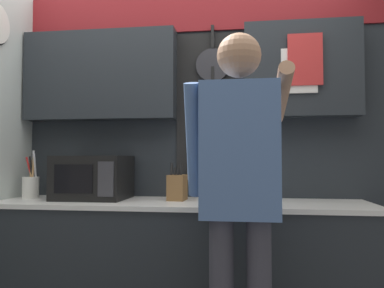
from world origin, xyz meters
The scene contains 6 objects.
base_cabinet_counter centered at (0.00, 0.00, 0.44)m, with size 2.44×0.60×0.89m.
back_wall_unit centered at (-0.01, 0.27, 1.48)m, with size 3.01×0.23×2.42m.
microwave centered at (-0.62, 0.06, 1.04)m, with size 0.47×0.40×0.30m.
knife_block centered at (-0.03, 0.06, 0.97)m, with size 0.12×0.16×0.25m.
utensil_crock centered at (-1.09, 0.06, 0.98)m, with size 0.11×0.11×0.34m.
person centered at (0.39, -0.58, 1.07)m, with size 0.54×0.68×1.78m.
Camera 1 is at (0.40, -2.43, 1.16)m, focal length 35.00 mm.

